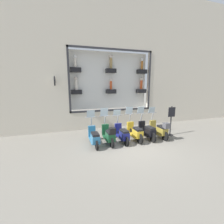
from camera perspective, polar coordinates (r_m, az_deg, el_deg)
ground_plane at (r=7.45m, az=8.30°, el=-12.80°), size 120.00×120.00×0.00m
building_facade at (r=10.32m, az=-0.21°, el=19.50°), size 1.20×36.00×8.91m
scooter_olive_0 at (r=8.76m, az=17.68°, el=-6.34°), size 1.80×0.61×1.60m
scooter_black_1 at (r=8.43m, az=13.30°, el=-6.99°), size 1.80×0.60×1.66m
scooter_yellow_2 at (r=8.09m, az=8.79°, el=-7.56°), size 1.80×0.60×1.68m
scooter_navy_3 at (r=7.81m, az=3.93°, el=-8.31°), size 1.79×0.60×1.55m
scooter_green_4 at (r=7.51m, az=-1.17°, el=-8.63°), size 1.80×0.60×1.68m
scooter_teal_5 at (r=7.42m, az=-6.80°, el=-9.43°), size 1.79×0.61×1.59m
shop_sign_post at (r=9.25m, az=21.56°, el=-2.78°), size 0.36×0.45×1.71m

